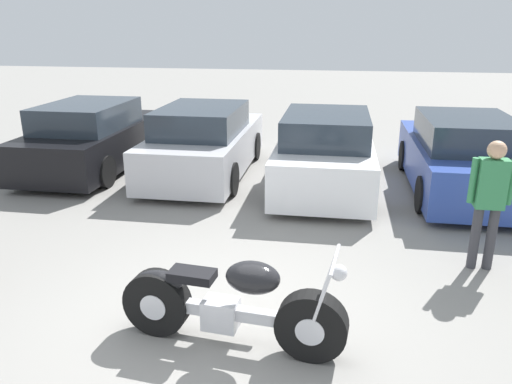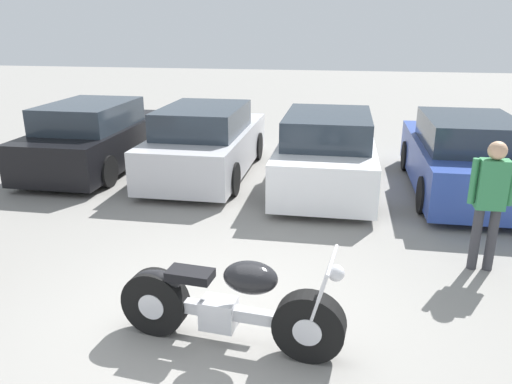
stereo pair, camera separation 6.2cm
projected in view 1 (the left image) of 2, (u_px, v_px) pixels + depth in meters
ground_plane at (224, 322)px, 5.25m from camera, size 60.00×60.00×0.00m
motorcycle at (230, 305)px, 4.77m from camera, size 2.24×0.69×1.06m
parked_car_black at (94, 138)px, 10.66m from camera, size 1.81×4.19×1.44m
parked_car_silver at (205, 143)px, 10.21m from camera, size 1.81×4.19×1.44m
parked_car_white at (325, 152)px, 9.48m from camera, size 1.81×4.19×1.44m
parked_car_blue at (461, 157)px, 9.14m from camera, size 1.81×4.19×1.44m
person_standing at (490, 195)px, 6.11m from camera, size 0.52×0.22×1.67m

